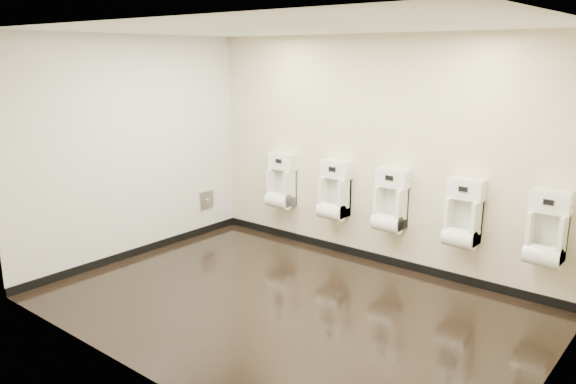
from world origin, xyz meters
name	(u,v)px	position (x,y,z in m)	size (l,w,h in m)	color
ground	(286,306)	(0.00, 0.00, 0.00)	(5.00, 3.50, 0.00)	black
ceiling	(286,28)	(0.00, 0.00, 2.80)	(5.00, 3.50, 0.00)	silver
back_wall	(377,152)	(0.00, 1.75, 1.40)	(5.00, 0.02, 2.80)	beige
front_wall	(139,213)	(0.00, -1.75, 1.40)	(5.00, 0.02, 2.80)	beige
left_wall	(133,149)	(-2.50, 0.00, 1.40)	(0.02, 3.50, 2.80)	beige
right_wall	(557,222)	(2.50, 0.00, 1.40)	(0.02, 3.50, 2.80)	beige
tile_overlay_left	(133,149)	(-2.50, 0.00, 1.40)	(0.01, 3.50, 2.80)	white
skirting_back	(372,256)	(0.00, 1.74, 0.05)	(5.00, 0.02, 0.10)	black
skirting_left	(140,250)	(-2.49, 0.00, 0.05)	(0.02, 3.50, 0.10)	black
access_panel	(206,200)	(-2.48, 1.20, 0.50)	(0.04, 0.25, 0.25)	#9E9EA3
urinal_0	(281,185)	(-1.41, 1.62, 0.81)	(0.40, 0.30, 0.75)	white
urinal_1	(334,194)	(-0.52, 1.62, 0.81)	(0.40, 0.30, 0.75)	white
urinal_2	(390,205)	(0.29, 1.62, 0.81)	(0.40, 0.30, 0.75)	white
urinal_3	(463,218)	(1.19, 1.62, 0.81)	(0.40, 0.30, 0.75)	white
urinal_4	(546,234)	(2.06, 1.62, 0.81)	(0.40, 0.30, 0.75)	white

